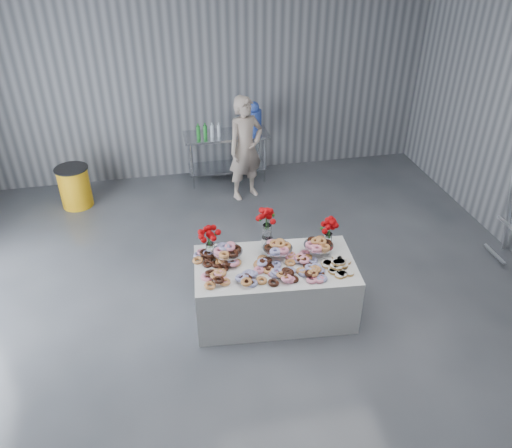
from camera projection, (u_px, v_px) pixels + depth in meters
The scene contains 16 objects.
ground at pixel (261, 337), 5.93m from camera, with size 9.00×9.00×0.00m, color #373A3F.
room_walls at pixel (231, 126), 4.51m from camera, with size 8.04×9.04×4.02m.
display_table at pixel (274, 289), 6.10m from camera, with size 1.90×1.00×0.75m, color silver.
prep_table at pixel (227, 148), 9.02m from camera, with size 1.50×0.60×0.90m.
donut_mounds at pixel (276, 264), 5.83m from camera, with size 1.80×0.80×0.09m, color #BC7945, non-canonical shape.
cake_stand_left at pixel (227, 250), 5.89m from camera, with size 0.36×0.36×0.17m.
cake_stand_mid at pixel (278, 247), 5.95m from camera, with size 0.36×0.36×0.17m.
cake_stand_right at pixel (319, 244), 6.00m from camera, with size 0.36×0.36×0.17m.
danish_pile at pixel (341, 264), 5.81m from camera, with size 0.48×0.48×0.11m, color white, non-canonical shape.
bouquet_left at pixel (209, 236), 5.87m from camera, with size 0.26×0.26×0.42m.
bouquet_right at pixel (329, 226), 6.05m from camera, with size 0.26×0.26×0.42m.
bouquet_center at pixel (267, 222), 5.98m from camera, with size 0.26×0.26×0.57m.
water_jug at pixel (254, 118), 8.82m from camera, with size 0.28×0.28×0.55m.
drink_bottles at pixel (209, 130), 8.65m from camera, with size 0.54×0.08×0.27m, color #268C33, non-canonical shape.
person at pixel (246, 148), 8.35m from camera, with size 0.65×0.43×1.79m, color #CC8C93.
trash_barrel at pixel (75, 187), 8.35m from camera, with size 0.55×0.55×0.70m.
Camera 1 is at (-0.92, -4.17, 4.33)m, focal length 35.00 mm.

